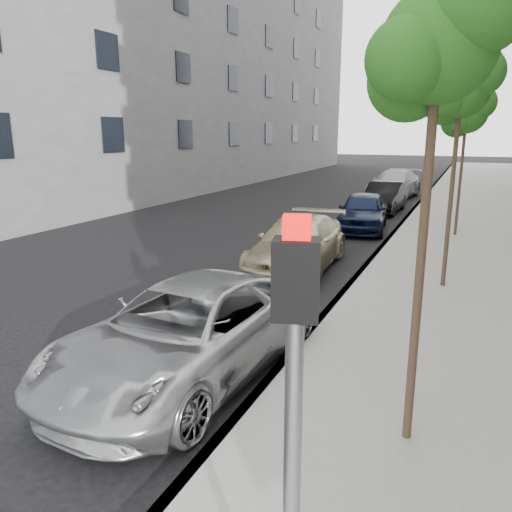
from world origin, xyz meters
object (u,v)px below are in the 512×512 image
Objects in this scene: tree_far at (468,113)px; sedan_rear at (394,184)px; minivan at (188,331)px; sedan_black at (384,197)px; tree_mid at (463,89)px; sedan_blue at (363,211)px; signal_pole at (293,424)px; tree_near at (441,47)px; suv at (298,244)px.

sedan_rear is at bearing 109.56° from tree_far.
minivan is 17.46m from sedan_black.
tree_mid is 8.40m from sedan_blue.
sedan_black is (0.00, 4.80, -0.03)m from sedan_blue.
sedan_blue is 4.80m from sedan_black.
signal_pole is 0.74× the size of sedan_black.
tree_near is 1.02× the size of tree_far.
signal_pole is (-0.36, -3.16, -2.35)m from tree_near.
tree_near is 0.99× the size of minivan.
suv is 10.96m from sedan_black.
sedan_rear reaches higher than sedan_black.
sedan_black is at bearing -80.35° from sedan_rear.
tree_near is 13.00m from tree_far.
suv is 6.17m from sedan_blue.
tree_mid is 1.24× the size of sedan_black.
tree_near is 6.50m from tree_mid.
signal_pole is 4.95m from minivan.
tree_mid reaches higher than sedan_blue.
tree_far is 1.60× the size of signal_pole.
sedan_black is (0.47, 10.95, 0.00)m from suv.
tree_far reaches higher than minivan.
tree_far reaches higher than signal_pole.
signal_pole is 0.73× the size of sedan_blue.
suv is (-3.43, 10.23, -1.39)m from signal_pole.
tree_mid is 0.97× the size of sedan_rear.
tree_near is at bearing -90.00° from tree_mid.
minivan is 22.82m from sedan_rear.
minivan is at bearing -119.22° from tree_mid.
minivan is 1.07× the size of suv.
tree_mid reaches higher than sedan_rear.
tree_far is at bearing 73.35° from signal_pole.
tree_mid is at bearing -10.82° from suv.
sedan_rear is at bearing 98.95° from tree_near.
sedan_blue is 1.00× the size of sedan_black.
tree_mid is 7.80m from minivan.
tree_near is 23.93m from sedan_rear.
suv is 1.13× the size of sedan_blue.
suv is 1.13× the size of sedan_black.
tree_near is at bearing -64.13° from suv.
minivan is (-2.96, 3.72, -1.37)m from signal_pole.
sedan_rear is at bearing 85.02° from sedan_blue.
sedan_rear reaches higher than sedan_blue.
tree_mid is 12.58m from sedan_black.
tree_far is at bearing 55.01° from suv.
suv is at bearing 171.57° from tree_mid.
tree_far is 1.04× the size of suv.
minivan reaches higher than suv.
sedan_rear reaches higher than suv.
sedan_blue is at bearing -88.16° from sedan_black.
tree_far is at bearing 90.00° from tree_mid.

